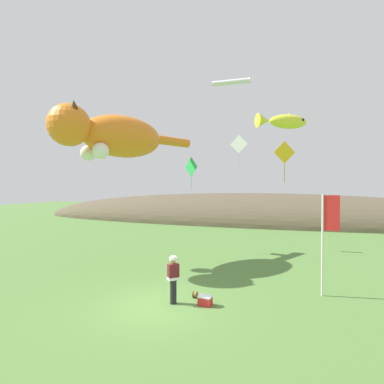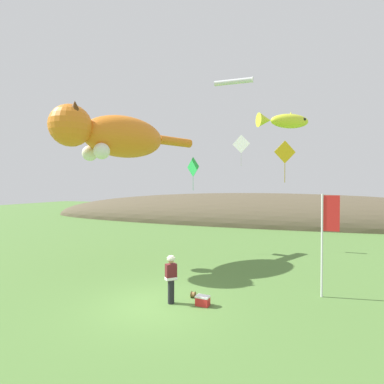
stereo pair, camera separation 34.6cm
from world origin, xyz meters
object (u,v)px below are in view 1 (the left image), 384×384
kite_diamond_green (191,167)px  kite_fish_windsock (283,121)px  kite_spool (195,295)px  festival_attendant (173,278)px  kite_giant_cat (112,136)px  festival_banner_pole (327,229)px  picnic_cooler (205,301)px  kite_diamond_white (239,144)px  kite_diamond_gold (284,153)px  kite_tube_streamer (231,82)px

kite_diamond_green → kite_fish_windsock: bearing=-17.3°
kite_spool → kite_fish_windsock: kite_fish_windsock is taller
festival_attendant → kite_fish_windsock: (3.67, 6.74, 6.94)m
festival_attendant → kite_giant_cat: size_ratio=0.21×
festival_banner_pole → kite_giant_cat: size_ratio=0.48×
picnic_cooler → kite_giant_cat: bearing=148.8°
festival_attendant → kite_fish_windsock: bearing=61.5°
festival_attendant → picnic_cooler: (1.17, 0.20, -0.77)m
kite_diamond_white → festival_banner_pole: bearing=-58.8°
kite_diamond_green → picnic_cooler: bearing=-68.1°
festival_attendant → kite_diamond_gold: (3.82, 4.67, 5.01)m
kite_tube_streamer → kite_diamond_green: bearing=-127.5°
kite_spool → kite_tube_streamer: (-0.63, 10.54, 11.80)m
kite_spool → kite_diamond_gold: 7.71m
kite_diamond_white → picnic_cooler: bearing=-87.0°
kite_fish_windsock → kite_diamond_white: size_ratio=1.32×
kite_spool → kite_tube_streamer: 15.84m
kite_spool → kite_giant_cat: bearing=150.6°
festival_attendant → kite_diamond_gold: bearing=50.7°
kite_tube_streamer → kite_diamond_gold: 9.75m
picnic_cooler → kite_diamond_white: bearing=93.0°
festival_banner_pole → picnic_cooler: bearing=-150.7°
kite_tube_streamer → kite_diamond_white: bearing=-47.3°
kite_diamond_green → festival_banner_pole: bearing=-37.8°
kite_fish_windsock → festival_attendant: bearing=-118.5°
festival_attendant → kite_diamond_white: (0.63, 10.62, 6.33)m
festival_banner_pole → kite_diamond_gold: (-1.67, 2.05, 3.30)m
festival_attendant → kite_diamond_green: (-2.18, 8.57, 4.67)m
kite_diamond_gold → festival_banner_pole: bearing=-50.9°
kite_tube_streamer → festival_banner_pole: bearing=-57.7°
festival_attendant → kite_spool: size_ratio=7.22×
festival_banner_pole → kite_diamond_gold: 4.23m
festival_attendant → festival_banner_pole: (5.48, 2.62, 1.71)m
kite_giant_cat → kite_fish_windsock: 9.37m
kite_giant_cat → kite_diamond_green: (3.12, 4.44, -1.55)m
festival_attendant → kite_tube_streamer: bearing=90.2°
festival_banner_pole → kite_diamond_green: bearing=142.2°
kite_diamond_white → kite_spool: bearing=-90.3°
kite_giant_cat → kite_fish_windsock: (8.98, 2.61, 0.71)m
kite_diamond_gold → kite_diamond_green: (-6.00, 3.90, -0.33)m
picnic_cooler → kite_diamond_green: kite_diamond_green is taller
festival_attendant → picnic_cooler: 1.42m
festival_banner_pole → kite_tube_streamer: bearing=122.3°
picnic_cooler → kite_giant_cat: (-6.48, 3.93, 7.00)m
festival_attendant → kite_giant_cat: kite_giant_cat is taller
kite_giant_cat → kite_diamond_white: 8.79m
picnic_cooler → festival_banner_pole: bearing=29.3°
kite_fish_windsock → festival_banner_pole: bearing=-66.3°
kite_spool → kite_giant_cat: size_ratio=0.03×
kite_spool → picnic_cooler: picnic_cooler is taller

